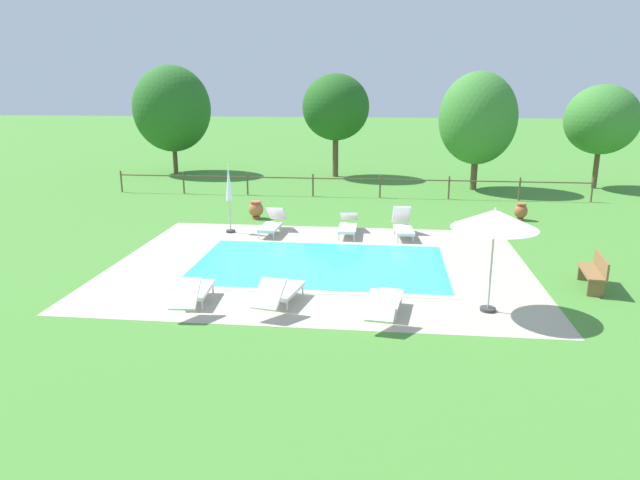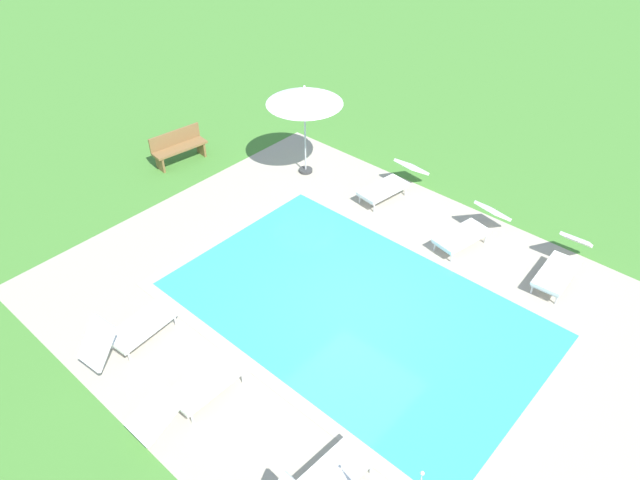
# 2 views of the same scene
# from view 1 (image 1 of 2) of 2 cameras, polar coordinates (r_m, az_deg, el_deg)

# --- Properties ---
(ground_plane) EXTENTS (160.00, 160.00, 0.00)m
(ground_plane) POSITION_cam_1_polar(r_m,az_deg,el_deg) (16.88, 0.01, -2.41)
(ground_plane) COLOR #478433
(pool_deck_paving) EXTENTS (11.94, 9.21, 0.01)m
(pool_deck_paving) POSITION_cam_1_polar(r_m,az_deg,el_deg) (16.88, 0.01, -2.40)
(pool_deck_paving) COLOR #B2A893
(pool_deck_paving) RESTS_ON ground
(swimming_pool_water) EXTENTS (7.23, 4.50, 0.01)m
(swimming_pool_water) POSITION_cam_1_polar(r_m,az_deg,el_deg) (16.88, 0.01, -2.39)
(swimming_pool_water) COLOR #38C6D1
(swimming_pool_water) RESTS_ON ground
(pool_coping_rim) EXTENTS (7.71, 4.98, 0.01)m
(pool_coping_rim) POSITION_cam_1_polar(r_m,az_deg,el_deg) (16.88, 0.01, -2.38)
(pool_coping_rim) COLOR #C0B59F
(pool_coping_rim) RESTS_ON ground
(sun_lounger_north_near_steps) EXTENTS (0.71, 2.02, 0.86)m
(sun_lounger_north_near_steps) POSITION_cam_1_polar(r_m,az_deg,el_deg) (20.35, -4.75, 1.66)
(sun_lounger_north_near_steps) COLOR white
(sun_lounger_north_near_steps) RESTS_ON ground
(sun_lounger_north_mid) EXTENTS (0.86, 2.09, 0.79)m
(sun_lounger_north_mid) POSITION_cam_1_polar(r_m,az_deg,el_deg) (13.12, 6.50, -6.04)
(sun_lounger_north_mid) COLOR white
(sun_lounger_north_mid) RESTS_ON ground
(sun_lounger_north_far) EXTENTS (0.77, 1.90, 0.99)m
(sun_lounger_north_far) POSITION_cam_1_polar(r_m,az_deg,el_deg) (20.06, 8.18, 1.42)
(sun_lounger_north_far) COLOR white
(sun_lounger_north_far) RESTS_ON ground
(sun_lounger_north_end) EXTENTS (0.73, 2.03, 0.85)m
(sun_lounger_north_end) POSITION_cam_1_polar(r_m,az_deg,el_deg) (13.97, -12.34, -4.93)
(sun_lounger_north_end) COLOR white
(sun_lounger_north_end) RESTS_ON ground
(sun_lounger_south_near_corner) EXTENTS (0.60, 2.07, 0.71)m
(sun_lounger_south_near_corner) POSITION_cam_1_polar(r_m,az_deg,el_deg) (20.17, 2.78, 1.51)
(sun_lounger_south_near_corner) COLOR white
(sun_lounger_south_near_corner) RESTS_ON ground
(sun_lounger_south_mid) EXTENTS (0.97, 2.09, 0.82)m
(sun_lounger_south_mid) POSITION_cam_1_polar(r_m,az_deg,el_deg) (13.67, -3.91, -5.07)
(sun_lounger_south_mid) COLOR white
(sun_lounger_south_mid) RESTS_ON ground
(patio_umbrella_open_foreground) EXTENTS (1.93, 1.93, 2.44)m
(patio_umbrella_open_foreground) POSITION_cam_1_polar(r_m,az_deg,el_deg) (13.41, 16.87, 1.93)
(patio_umbrella_open_foreground) COLOR #383838
(patio_umbrella_open_foreground) RESTS_ON ground
(patio_umbrella_closed_row_west) EXTENTS (0.32, 0.32, 2.45)m
(patio_umbrella_closed_row_west) POSITION_cam_1_polar(r_m,az_deg,el_deg) (20.46, -8.97, 5.00)
(patio_umbrella_closed_row_west) COLOR #383838
(patio_umbrella_closed_row_west) RESTS_ON ground
(wooden_bench_lawn_side) EXTENTS (0.63, 1.54, 0.87)m
(wooden_bench_lawn_side) POSITION_cam_1_polar(r_m,az_deg,el_deg) (16.36, 25.46, -2.78)
(wooden_bench_lawn_side) COLOR olive
(wooden_bench_lawn_side) RESTS_ON ground
(terracotta_urn_near_fence) EXTENTS (0.57, 0.57, 0.69)m
(terracotta_urn_near_fence) POSITION_cam_1_polar(r_m,az_deg,el_deg) (22.75, -6.33, 3.05)
(terracotta_urn_near_fence) COLOR #B7663D
(terracotta_urn_near_fence) RESTS_ON ground
(terracotta_urn_by_tree) EXTENTS (0.50, 0.50, 0.66)m
(terracotta_urn_by_tree) POSITION_cam_1_polar(r_m,az_deg,el_deg) (23.64, 19.19, 2.72)
(terracotta_urn_by_tree) COLOR #A85B38
(terracotta_urn_by_tree) RESTS_ON ground
(perimeter_fence) EXTENTS (22.03, 0.08, 1.05)m
(perimeter_fence) POSITION_cam_1_polar(r_m,az_deg,el_deg) (27.05, 2.61, 5.71)
(perimeter_fence) COLOR brown
(perimeter_fence) RESTS_ON ground
(tree_far_west) EXTENTS (3.76, 3.76, 5.72)m
(tree_far_west) POSITION_cam_1_polar(r_m,az_deg,el_deg) (29.69, 15.29, 11.48)
(tree_far_west) COLOR brown
(tree_far_west) RESTS_ON ground
(tree_west_mid) EXTENTS (4.45, 4.45, 6.20)m
(tree_west_mid) POSITION_cam_1_polar(r_m,az_deg,el_deg) (35.40, -14.38, 12.42)
(tree_west_mid) COLOR brown
(tree_west_mid) RESTS_ON ground
(tree_centre) EXTENTS (3.72, 3.72, 5.70)m
(tree_centre) POSITION_cam_1_polar(r_m,az_deg,el_deg) (32.95, 1.57, 12.94)
(tree_centre) COLOR brown
(tree_centre) RESTS_ON ground
(tree_east_mid) EXTENTS (3.56, 3.56, 5.11)m
(tree_east_mid) POSITION_cam_1_polar(r_m,az_deg,el_deg) (32.24, 26.03, 10.60)
(tree_east_mid) COLOR brown
(tree_east_mid) RESTS_ON ground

